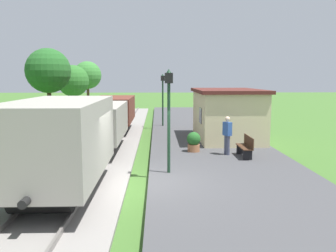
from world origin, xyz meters
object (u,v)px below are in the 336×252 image
(lamp_post_near, at_px, (169,102))
(tree_field_left, at_px, (73,81))
(person_waiting, at_px, (227,134))
(tree_field_distant, at_px, (88,75))
(tree_trackside_far, at_px, (48,71))
(bench_down_platform, at_px, (214,122))
(lamp_post_far, at_px, (163,90))
(station_hut, at_px, (227,114))
(freight_train, at_px, (95,124))
(bench_near_hut, at_px, (246,146))
(potted_planter, at_px, (194,141))

(lamp_post_near, xyz_separation_m, tree_field_left, (-7.96, 19.89, 0.58))
(person_waiting, height_order, lamp_post_near, lamp_post_near)
(person_waiting, height_order, tree_field_left, tree_field_left)
(tree_field_distant, bearing_deg, tree_trackside_far, -90.42)
(bench_down_platform, xyz_separation_m, lamp_post_far, (-3.41, 1.65, 2.08))
(station_hut, bearing_deg, freight_train, -155.84)
(station_hut, relative_size, lamp_post_near, 1.57)
(bench_down_platform, bearing_deg, tree_field_left, 142.41)
(tree_field_left, height_order, tree_field_distant, tree_field_distant)
(tree_field_left, bearing_deg, lamp_post_near, -68.19)
(bench_near_hut, distance_m, tree_field_left, 20.98)
(lamp_post_far, relative_size, tree_field_distant, 0.68)
(tree_field_left, bearing_deg, bench_near_hut, -56.88)
(person_waiting, bearing_deg, tree_field_left, -84.99)
(person_waiting, bearing_deg, potted_planter, -53.63)
(station_hut, bearing_deg, lamp_post_far, 121.59)
(lamp_post_near, distance_m, tree_field_distant, 26.54)
(person_waiting, xyz_separation_m, tree_trackside_far, (-10.49, 9.16, 2.93))
(station_hut, bearing_deg, bench_down_platform, 90.99)
(bench_down_platform, xyz_separation_m, lamp_post_near, (-3.41, -11.14, 2.08))
(freight_train, bearing_deg, tree_field_left, 106.36)
(station_hut, distance_m, tree_trackside_far, 12.58)
(lamp_post_far, xyz_separation_m, tree_field_left, (-7.96, 7.11, 0.58))
(station_hut, distance_m, bench_near_hut, 4.76)
(bench_near_hut, bearing_deg, person_waiting, 145.34)
(freight_train, xyz_separation_m, tree_trackside_far, (-4.49, 8.05, 2.61))
(bench_down_platform, distance_m, person_waiting, 8.22)
(tree_field_left, bearing_deg, freight_train, -73.64)
(freight_train, relative_size, bench_near_hut, 12.93)
(lamp_post_near, xyz_separation_m, tree_trackside_far, (-7.80, 12.12, 1.31))
(potted_planter, xyz_separation_m, lamp_post_far, (-1.28, 9.12, 2.08))
(person_waiting, relative_size, potted_planter, 1.87)
(freight_train, xyz_separation_m, potted_planter, (4.59, -0.41, -0.78))
(tree_field_distant, bearing_deg, potted_planter, -67.52)
(bench_down_platform, bearing_deg, bench_near_hut, -90.00)
(bench_near_hut, distance_m, lamp_post_far, 11.07)
(station_hut, height_order, tree_field_left, tree_field_left)
(lamp_post_far, xyz_separation_m, tree_trackside_far, (-7.80, -0.66, 1.31))
(station_hut, xyz_separation_m, tree_field_left, (-11.44, 12.77, 1.73))
(bench_down_platform, distance_m, potted_planter, 7.77)
(bench_down_platform, bearing_deg, tree_trackside_far, 174.98)
(person_waiting, bearing_deg, lamp_post_far, -101.85)
(freight_train, bearing_deg, station_hut, 24.16)
(bench_down_platform, bearing_deg, lamp_post_far, 154.23)
(freight_train, distance_m, station_hut, 7.45)
(freight_train, distance_m, person_waiting, 6.12)
(potted_planter, distance_m, tree_field_left, 18.86)
(bench_down_platform, relative_size, potted_planter, 1.64)
(person_waiting, relative_size, lamp_post_near, 0.46)
(potted_planter, bearing_deg, bench_near_hut, -29.40)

